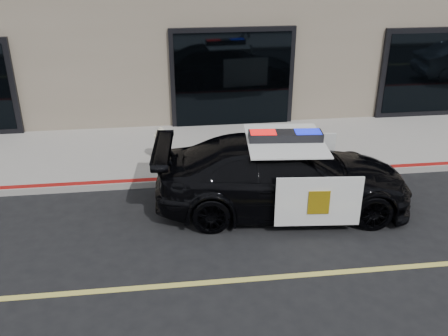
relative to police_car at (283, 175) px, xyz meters
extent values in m
plane|color=black|center=(0.62, -2.25, -0.75)|extent=(120.00, 120.00, 0.00)
cube|color=gray|center=(0.62, 3.00, -0.68)|extent=(60.00, 3.50, 0.15)
imported|color=black|center=(0.00, 0.00, -0.01)|extent=(2.98, 5.48, 1.49)
cube|color=white|center=(0.40, -1.10, -0.03)|extent=(1.58, 0.18, 0.99)
cube|color=white|center=(0.58, 1.02, -0.03)|extent=(1.58, 0.18, 0.99)
cube|color=white|center=(0.00, 0.00, 0.75)|extent=(1.64, 1.91, 0.02)
cube|color=gold|center=(0.39, -1.13, -0.03)|extent=(0.40, 0.05, 0.47)
cube|color=black|center=(0.00, 0.00, 0.83)|extent=(1.45, 0.49, 0.17)
cube|color=red|center=(-0.43, 0.04, 0.85)|extent=(0.52, 0.36, 0.16)
cube|color=#0C19CC|center=(0.43, -0.04, 0.85)|extent=(0.52, 0.36, 0.16)
cylinder|color=#F0E5C2|center=(-2.41, 2.30, -0.56)|extent=(0.39, 0.39, 0.09)
cylinder|color=#F0E5C2|center=(-2.41, 2.30, -0.24)|extent=(0.28, 0.28, 0.54)
cylinder|color=#F0E5C2|center=(-2.41, 2.30, 0.05)|extent=(0.34, 0.34, 0.07)
sphere|color=#F0E5C2|center=(-2.41, 2.30, 0.11)|extent=(0.25, 0.25, 0.25)
cylinder|color=#F0E5C2|center=(-2.41, 2.30, 0.22)|extent=(0.08, 0.08, 0.08)
cylinder|color=#F0E5C2|center=(-2.41, 2.48, -0.17)|extent=(0.14, 0.13, 0.14)
cylinder|color=#F0E5C2|center=(-2.41, 2.11, -0.17)|extent=(0.14, 0.13, 0.14)
cylinder|color=#F0E5C2|center=(-2.41, 2.08, -0.24)|extent=(0.18, 0.15, 0.18)
camera|label=1|loc=(-2.29, -8.76, 4.40)|focal=40.00mm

